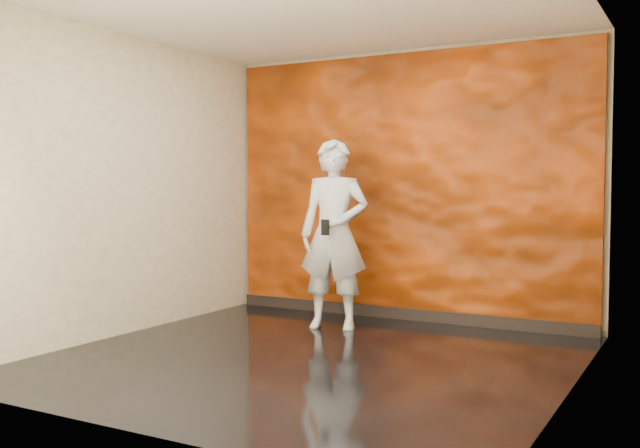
% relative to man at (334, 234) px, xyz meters
% --- Properties ---
extents(room, '(4.02, 4.02, 2.81)m').
position_rel_man_xyz_m(room, '(0.41, -1.17, 0.48)').
color(room, black).
rests_on(room, ground).
extents(feature_wall, '(3.90, 0.06, 2.75)m').
position_rel_man_xyz_m(feature_wall, '(0.41, 0.79, 0.46)').
color(feature_wall, '#D04305').
rests_on(feature_wall, ground).
extents(baseboard, '(3.90, 0.04, 0.12)m').
position_rel_man_xyz_m(baseboard, '(0.41, 0.75, -0.86)').
color(baseboard, black).
rests_on(baseboard, ground).
extents(man, '(0.75, 0.58, 1.84)m').
position_rel_man_xyz_m(man, '(0.00, 0.00, 0.00)').
color(man, '#ADB2BD').
rests_on(man, ground).
extents(phone, '(0.08, 0.02, 0.15)m').
position_rel_man_xyz_m(phone, '(0.05, -0.27, 0.08)').
color(phone, black).
rests_on(phone, man).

